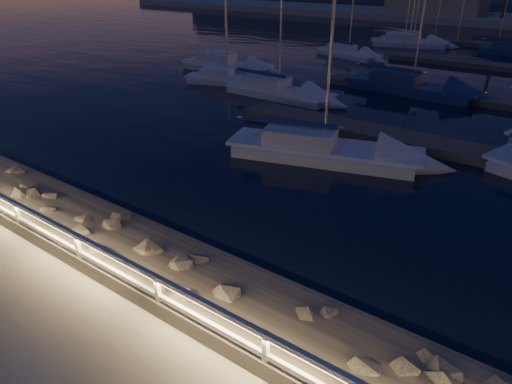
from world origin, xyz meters
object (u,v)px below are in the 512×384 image
guard_rail (223,321)px  sailboat_g (408,86)px  sailboat_e (225,64)px  sailboat_j (347,52)px  sailboat_a (225,78)px  sailboat_f (277,90)px  sailboat_b (319,147)px  sailboat_i (407,42)px  sailboat_m (412,40)px

guard_rail → sailboat_g: size_ratio=2.91×
guard_rail → sailboat_g: (-5.20, 25.96, -0.92)m
guard_rail → sailboat_g: 26.50m
sailboat_e → sailboat_j: (5.52, 11.47, -0.06)m
sailboat_a → sailboat_g: 13.00m
sailboat_g → sailboat_j: (-9.43, 9.89, -0.05)m
sailboat_e → sailboat_g: bearing=-3.1°
sailboat_f → sailboat_j: (-2.75, 16.13, -0.03)m
sailboat_a → sailboat_g: sailboat_g is taller
sailboat_b → sailboat_j: sailboat_b is taller
guard_rail → sailboat_i: bearing=105.1°
sailboat_a → sailboat_m: (4.73, 26.45, 0.05)m
sailboat_b → sailboat_m: sailboat_b is taller
guard_rail → sailboat_f: bearing=121.1°
sailboat_a → sailboat_j: (2.40, 15.28, 0.00)m
sailboat_f → sailboat_i: (-0.33, 25.57, 0.03)m
sailboat_b → sailboat_e: 20.10m
sailboat_b → sailboat_g: sailboat_g is taller
sailboat_e → sailboat_j: sailboat_e is taller
sailboat_j → sailboat_m: sailboat_m is taller
sailboat_i → sailboat_b: bearing=-94.0°
sailboat_j → sailboat_m: bearing=95.0°
sailboat_g → sailboat_i: 20.57m
sailboat_e → sailboat_f: sailboat_e is taller
sailboat_j → sailboat_m: size_ratio=0.93×
sailboat_i → sailboat_a: bearing=-118.2°
sailboat_b → sailboat_e: (-15.78, 12.45, -0.00)m
guard_rail → sailboat_b: bearing=110.1°
sailboat_g → sailboat_m: (-7.10, 21.07, -0.01)m
sailboat_e → sailboat_a: bearing=-59.8°
sailboat_g → sailboat_i: bearing=113.0°
sailboat_e → sailboat_f: 9.48m
guard_rail → sailboat_i: (-12.22, 45.30, -0.90)m
sailboat_f → sailboat_i: 25.57m
guard_rail → sailboat_i: size_ratio=3.27×
sailboat_e → sailboat_j: 12.73m
sailboat_a → sailboat_b: sailboat_b is taller
guard_rail → sailboat_b: sailboat_b is taller
sailboat_a → sailboat_e: size_ratio=0.79×
sailboat_b → sailboat_m: size_ratio=1.17×
sailboat_a → sailboat_g: bearing=5.5°
sailboat_i → sailboat_m: bearing=75.6°
sailboat_f → sailboat_e: bearing=152.3°
sailboat_e → sailboat_i: 22.37m
sailboat_e → sailboat_f: size_ratio=1.01×
sailboat_a → sailboat_i: size_ratio=0.79×
sailboat_i → sailboat_m: (-0.09, 1.73, -0.02)m
sailboat_m → sailboat_j: bearing=-87.4°
sailboat_b → sailboat_i: sailboat_b is taller
sailboat_j → sailboat_e: bearing=-98.9°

